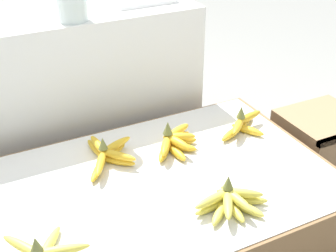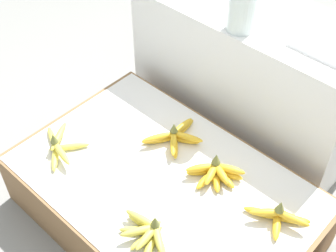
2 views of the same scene
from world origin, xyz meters
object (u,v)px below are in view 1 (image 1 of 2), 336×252
at_px(banana_bunch_front_midright, 230,202).
at_px(wooden_crate, 320,145).
at_px(banana_bunch_middle_midleft, 107,154).
at_px(banana_bunch_middle_right, 242,124).
at_px(banana_bunch_middle_midright, 175,142).

bearing_deg(banana_bunch_front_midright, wooden_crate, 24.91).
distance_m(banana_bunch_front_midright, banana_bunch_middle_midleft, 0.48).
bearing_deg(banana_bunch_middle_right, banana_bunch_middle_midright, 179.66).
xyz_separation_m(banana_bunch_middle_midleft, banana_bunch_middle_right, (0.55, -0.04, 0.00)).
distance_m(wooden_crate, banana_bunch_middle_midleft, 0.95).
relative_size(banana_bunch_middle_midleft, banana_bunch_middle_right, 1.14).
height_order(banana_bunch_front_midright, banana_bunch_middle_right, banana_bunch_middle_right).
distance_m(banana_bunch_middle_midleft, banana_bunch_middle_right, 0.55).
bearing_deg(banana_bunch_middle_midright, wooden_crate, -4.70).
bearing_deg(wooden_crate, banana_bunch_middle_right, 172.00).
bearing_deg(wooden_crate, banana_bunch_front_midright, -155.09).
bearing_deg(banana_bunch_middle_right, banana_bunch_front_midright, -128.85).
height_order(banana_bunch_front_midright, banana_bunch_middle_midright, banana_bunch_middle_midright).
bearing_deg(banana_bunch_front_midright, banana_bunch_middle_midleft, 120.86).
relative_size(banana_bunch_middle_midleft, banana_bunch_middle_midright, 1.34).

